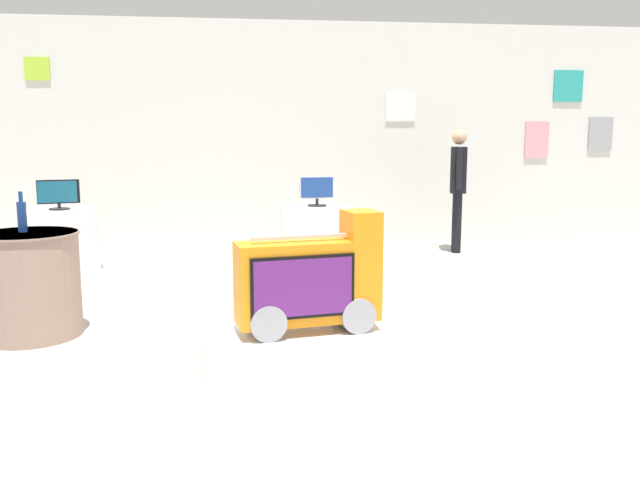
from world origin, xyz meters
name	(u,v)px	position (x,y,z in m)	size (l,w,h in m)	color
ground_plane	(288,340)	(0.00, 0.00, 0.00)	(30.00, 30.00, 0.00)	#B2ADA3
back_wall_display	(264,134)	(0.01, 4.76, 1.59)	(12.79, 0.13, 3.18)	silver
main_display_pedestal	(308,349)	(0.10, -0.59, 0.12)	(1.47, 1.47, 0.24)	white
novelty_firetruck_tv	(311,284)	(0.11, -0.60, 0.57)	(1.00, 0.49, 0.81)	gray
display_pedestal_left_rear	(317,236)	(0.57, 2.93, 0.36)	(0.88, 0.88, 0.72)	white
tv_on_left_rear	(317,191)	(0.57, 2.92, 0.91)	(0.43, 0.23, 0.36)	black
display_pedestal_center_rear	(61,241)	(-2.40, 2.89, 0.36)	(0.84, 0.84, 0.72)	white
tv_on_center_rear	(58,194)	(-2.40, 2.89, 0.90)	(0.45, 0.22, 0.34)	black
side_table_round	(29,284)	(-1.98, 0.35, 0.42)	(0.78, 0.78, 0.82)	gray
bottle_on_side_table	(22,216)	(-2.01, 0.39, 0.94)	(0.07, 0.07, 0.31)	navy
shopper_browsing_near_truck	(458,181)	(2.56, 3.67, 0.96)	(0.30, 0.54, 1.64)	black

